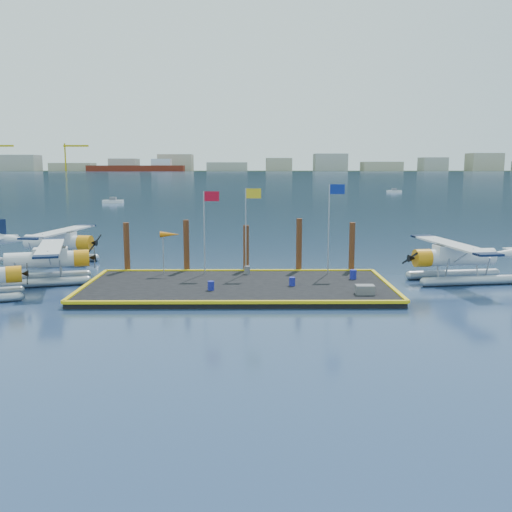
{
  "coord_description": "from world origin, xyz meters",
  "views": [
    {
      "loc": [
        0.96,
        -37.15,
        8.2
      ],
      "look_at": [
        1.23,
        2.0,
        2.0
      ],
      "focal_mm": 40.0,
      "sensor_mm": 36.0,
      "label": 1
    }
  ],
  "objects": [
    {
      "name": "flagpole_red",
      "position": [
        -2.29,
        3.8,
        4.4
      ],
      "size": [
        1.14,
        0.08,
        6.0
      ],
      "color": "#9A9BA2",
      "rests_on": "dock"
    },
    {
      "name": "piling_0",
      "position": [
        -8.5,
        5.4,
        2.0
      ],
      "size": [
        0.44,
        0.44,
        4.0
      ],
      "primitive_type": "cylinder",
      "color": "#492714",
      "rests_on": "ground"
    },
    {
      "name": "drum_2",
      "position": [
        3.59,
        -0.44,
        0.68
      ],
      "size": [
        0.4,
        0.4,
        0.57
      ],
      "primitive_type": "cylinder",
      "color": "navy",
      "rests_on": "dock"
    },
    {
      "name": "seaplane_c",
      "position": [
        -15.71,
        10.99,
        1.61
      ],
      "size": [
        9.52,
        10.43,
        3.69
      ],
      "rotation": [
        0.0,
        0.0,
        -1.74
      ],
      "color": "#979EA5",
      "rests_on": "ground"
    },
    {
      "name": "flagpole_blue",
      "position": [
        6.7,
        3.8,
        4.69
      ],
      "size": [
        1.14,
        0.08,
        6.5
      ],
      "color": "#9A9BA2",
      "rests_on": "dock"
    },
    {
      "name": "drum_3",
      "position": [
        -1.66,
        -1.75,
        0.69
      ],
      "size": [
        0.41,
        0.41,
        0.58
      ],
      "primitive_type": "cylinder",
      "color": "navy",
      "rests_on": "dock"
    },
    {
      "name": "drum_5",
      "position": [
        0.59,
        3.69,
        0.69
      ],
      "size": [
        0.42,
        0.42,
        0.59
      ],
      "primitive_type": "cylinder",
      "color": "#59595E",
      "rests_on": "dock"
    },
    {
      "name": "dock_bumpers",
      "position": [
        0.0,
        0.0,
        0.49
      ],
      "size": [
        20.25,
        10.25,
        0.18
      ],
      "primitive_type": null,
      "color": "gold",
      "rests_on": "dock"
    },
    {
      "name": "seaplane_d",
      "position": [
        15.51,
        2.68,
        1.61
      ],
      "size": [
        9.52,
        10.46,
        3.7
      ],
      "rotation": [
        0.0,
        0.0,
        1.72
      ],
      "color": "#979EA5",
      "rests_on": "ground"
    },
    {
      "name": "windsock",
      "position": [
        -5.03,
        3.8,
        3.23
      ],
      "size": [
        1.4,
        0.44,
        3.12
      ],
      "color": "#9A9BA2",
      "rests_on": "dock"
    },
    {
      "name": "drum_4",
      "position": [
        8.0,
        1.81,
        0.72
      ],
      "size": [
        0.46,
        0.46,
        0.65
      ],
      "primitive_type": "cylinder",
      "color": "navy",
      "rests_on": "dock"
    },
    {
      "name": "seaplane_b",
      "position": [
        -13.58,
        2.31,
        1.53
      ],
      "size": [
        9.17,
        9.87,
        3.51
      ],
      "rotation": [
        0.0,
        0.0,
        -1.29
      ],
      "color": "#979EA5",
      "rests_on": "ground"
    },
    {
      "name": "piling_2",
      "position": [
        0.5,
        5.4,
        1.9
      ],
      "size": [
        0.44,
        0.44,
        3.8
      ],
      "primitive_type": "cylinder",
      "color": "#492714",
      "rests_on": "ground"
    },
    {
      "name": "dock",
      "position": [
        0.0,
        0.0,
        0.2
      ],
      "size": [
        20.0,
        10.0,
        0.4
      ],
      "primitive_type": "cube",
      "color": "black",
      "rests_on": "ground"
    },
    {
      "name": "piling_3",
      "position": [
        4.5,
        5.4,
        2.15
      ],
      "size": [
        0.44,
        0.44,
        4.3
      ],
      "primitive_type": "cylinder",
      "color": "#492714",
      "rests_on": "ground"
    },
    {
      "name": "crate",
      "position": [
        7.88,
        -2.96,
        0.68
      ],
      "size": [
        1.14,
        0.76,
        0.57
      ],
      "primitive_type": "cube",
      "color": "#59595E",
      "rests_on": "dock"
    },
    {
      "name": "piling_1",
      "position": [
        -4.0,
        5.4,
        2.1
      ],
      "size": [
        0.44,
        0.44,
        4.2
      ],
      "primitive_type": "cylinder",
      "color": "#492714",
      "rests_on": "ground"
    },
    {
      "name": "flagpole_yellow",
      "position": [
        0.7,
        3.8,
        4.51
      ],
      "size": [
        1.14,
        0.08,
        6.2
      ],
      "color": "#9A9BA2",
      "rests_on": "dock"
    },
    {
      "name": "ground",
      "position": [
        0.0,
        0.0,
        0.0
      ],
      "size": [
        4000.0,
        4000.0,
        0.0
      ],
      "primitive_type": "plane",
      "color": "navy",
      "rests_on": "ground"
    },
    {
      "name": "piling_4",
      "position": [
        8.5,
        5.4,
        2.0
      ],
      "size": [
        0.44,
        0.44,
        4.0
      ],
      "primitive_type": "cylinder",
      "color": "#492714",
      "rests_on": "ground"
    },
    {
      "name": "far_backdrop",
      "position": [
        239.91,
        1737.52,
        9.45
      ],
      "size": [
        3050.0,
        2050.0,
        810.0
      ],
      "color": "black",
      "rests_on": "ground"
    }
  ]
}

